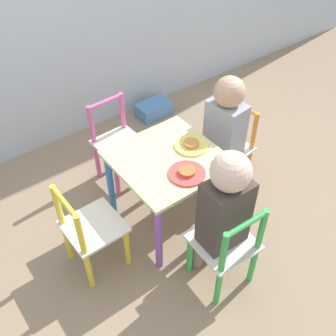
{
  "coord_description": "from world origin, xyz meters",
  "views": [
    {
      "loc": [
        -0.87,
        -1.15,
        1.72
      ],
      "look_at": [
        0.0,
        0.0,
        0.39
      ],
      "focal_mm": 42.0,
      "sensor_mm": 36.0,
      "label": 1
    }
  ],
  "objects_px": {
    "chair_green": "(227,248)",
    "child_front": "(223,208)",
    "chair_orange": "(227,148)",
    "child_right": "(223,126)",
    "chair_yellow": "(90,231)",
    "plate_front": "(187,173)",
    "chair_pink": "(117,144)",
    "kids_table": "(168,170)",
    "storage_bin": "(154,109)",
    "plate_right": "(191,145)"
  },
  "relations": [
    {
      "from": "chair_orange",
      "to": "storage_bin",
      "type": "height_order",
      "value": "chair_orange"
    },
    {
      "from": "chair_orange",
      "to": "child_right",
      "type": "xyz_separation_m",
      "value": [
        -0.06,
        -0.01,
        0.19
      ]
    },
    {
      "from": "chair_green",
      "to": "plate_right",
      "type": "distance_m",
      "value": 0.54
    },
    {
      "from": "chair_green",
      "to": "plate_right",
      "type": "relative_size",
      "value": 2.99
    },
    {
      "from": "kids_table",
      "to": "chair_green",
      "type": "height_order",
      "value": "chair_green"
    },
    {
      "from": "chair_orange",
      "to": "chair_green",
      "type": "xyz_separation_m",
      "value": [
        -0.48,
        -0.51,
        0.0
      ]
    },
    {
      "from": "chair_orange",
      "to": "child_right",
      "type": "distance_m",
      "value": 0.2
    },
    {
      "from": "chair_yellow",
      "to": "plate_right",
      "type": "distance_m",
      "value": 0.65
    },
    {
      "from": "kids_table",
      "to": "storage_bin",
      "type": "relative_size",
      "value": 2.06
    },
    {
      "from": "chair_pink",
      "to": "child_front",
      "type": "distance_m",
      "value": 0.9
    },
    {
      "from": "plate_front",
      "to": "plate_right",
      "type": "bearing_deg",
      "value": 45.0
    },
    {
      "from": "chair_pink",
      "to": "storage_bin",
      "type": "distance_m",
      "value": 0.71
    },
    {
      "from": "chair_orange",
      "to": "child_front",
      "type": "xyz_separation_m",
      "value": [
        -0.48,
        -0.45,
        0.21
      ]
    },
    {
      "from": "kids_table",
      "to": "chair_pink",
      "type": "distance_m",
      "value": 0.48
    },
    {
      "from": "chair_green",
      "to": "child_front",
      "type": "bearing_deg",
      "value": -90.0
    },
    {
      "from": "child_right",
      "to": "child_front",
      "type": "bearing_deg",
      "value": -48.82
    },
    {
      "from": "chair_orange",
      "to": "chair_pink",
      "type": "distance_m",
      "value": 0.65
    },
    {
      "from": "plate_right",
      "to": "storage_bin",
      "type": "distance_m",
      "value": 1.04
    },
    {
      "from": "plate_right",
      "to": "storage_bin",
      "type": "bearing_deg",
      "value": 66.71
    },
    {
      "from": "child_right",
      "to": "plate_right",
      "type": "height_order",
      "value": "child_right"
    },
    {
      "from": "chair_yellow",
      "to": "plate_front",
      "type": "height_order",
      "value": "chair_yellow"
    },
    {
      "from": "chair_yellow",
      "to": "child_right",
      "type": "bearing_deg",
      "value": -88.01
    },
    {
      "from": "chair_green",
      "to": "storage_bin",
      "type": "bearing_deg",
      "value": -109.62
    },
    {
      "from": "plate_front",
      "to": "kids_table",
      "type": "bearing_deg",
      "value": 90.0
    },
    {
      "from": "child_front",
      "to": "plate_right",
      "type": "distance_m",
      "value": 0.44
    },
    {
      "from": "chair_orange",
      "to": "plate_right",
      "type": "height_order",
      "value": "chair_orange"
    },
    {
      "from": "chair_pink",
      "to": "storage_bin",
      "type": "bearing_deg",
      "value": 33.97
    },
    {
      "from": "chair_green",
      "to": "child_front",
      "type": "distance_m",
      "value": 0.22
    },
    {
      "from": "chair_orange",
      "to": "chair_green",
      "type": "height_order",
      "value": "same"
    },
    {
      "from": "kids_table",
      "to": "child_right",
      "type": "relative_size",
      "value": 0.69
    },
    {
      "from": "child_right",
      "to": "plate_front",
      "type": "bearing_deg",
      "value": -70.86
    },
    {
      "from": "child_front",
      "to": "plate_right",
      "type": "bearing_deg",
      "value": -109.48
    },
    {
      "from": "chair_orange",
      "to": "child_front",
      "type": "height_order",
      "value": "child_front"
    },
    {
      "from": "chair_orange",
      "to": "storage_bin",
      "type": "bearing_deg",
      "value": 170.59
    },
    {
      "from": "chair_green",
      "to": "chair_yellow",
      "type": "distance_m",
      "value": 0.64
    },
    {
      "from": "chair_green",
      "to": "chair_pink",
      "type": "distance_m",
      "value": 0.93
    },
    {
      "from": "chair_green",
      "to": "chair_pink",
      "type": "height_order",
      "value": "same"
    },
    {
      "from": "kids_table",
      "to": "chair_green",
      "type": "relative_size",
      "value": 0.98
    },
    {
      "from": "plate_right",
      "to": "child_right",
      "type": "bearing_deg",
      "value": 8.41
    },
    {
      "from": "chair_pink",
      "to": "plate_front",
      "type": "height_order",
      "value": "chair_pink"
    },
    {
      "from": "chair_pink",
      "to": "child_right",
      "type": "distance_m",
      "value": 0.63
    },
    {
      "from": "child_front",
      "to": "plate_front",
      "type": "bearing_deg",
      "value": -91.35
    },
    {
      "from": "chair_pink",
      "to": "chair_yellow",
      "type": "relative_size",
      "value": 1.0
    },
    {
      "from": "kids_table",
      "to": "chair_green",
      "type": "bearing_deg",
      "value": -92.41
    },
    {
      "from": "plate_right",
      "to": "plate_front",
      "type": "relative_size",
      "value": 0.98
    },
    {
      "from": "kids_table",
      "to": "plate_front",
      "type": "bearing_deg",
      "value": -90.0
    },
    {
      "from": "chair_orange",
      "to": "child_front",
      "type": "relative_size",
      "value": 0.67
    },
    {
      "from": "chair_pink",
      "to": "chair_orange",
      "type": "bearing_deg",
      "value": -43.73
    },
    {
      "from": "child_right",
      "to": "child_front",
      "type": "height_order",
      "value": "child_front"
    },
    {
      "from": "child_right",
      "to": "storage_bin",
      "type": "relative_size",
      "value": 2.99
    }
  ]
}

